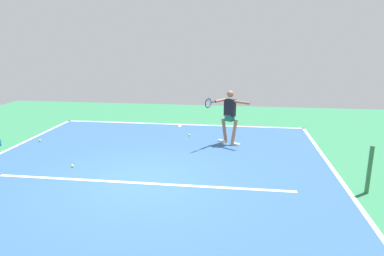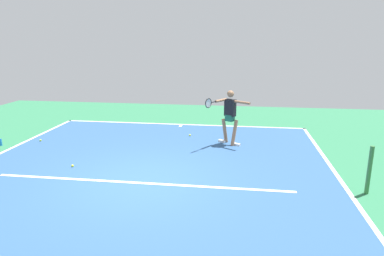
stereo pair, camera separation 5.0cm
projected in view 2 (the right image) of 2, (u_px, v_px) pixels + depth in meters
ground_plane at (142, 181)px, 8.07m from camera, size 19.48×19.48×0.00m
court_surface at (142, 180)px, 8.07m from camera, size 9.39×11.24×0.00m
court_line_baseline_near at (182, 124)px, 13.41m from camera, size 9.39×0.10×0.01m
court_line_sideline_left at (349, 192)px, 7.44m from camera, size 0.10×11.24×0.01m
court_line_service at (140, 183)px, 7.93m from camera, size 7.04×0.10×0.01m
court_line_centre_mark at (181, 126)px, 13.21m from camera, size 0.10×0.30×0.01m
net_post at (369, 170)px, 7.26m from camera, size 0.09×0.09×1.07m
tennis_player at (229, 114)px, 10.64m from camera, size 1.32×1.04×1.72m
tennis_ball_by_sideline at (41, 140)px, 11.18m from camera, size 0.07×0.07×0.07m
tennis_ball_near_player at (190, 135)px, 11.78m from camera, size 0.07×0.07×0.07m
tennis_ball_far_corner at (73, 166)px, 8.92m from camera, size 0.07×0.07×0.07m
water_bottle at (1, 142)px, 10.70m from camera, size 0.07×0.07×0.22m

